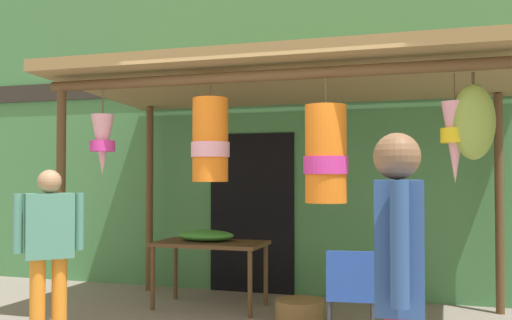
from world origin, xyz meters
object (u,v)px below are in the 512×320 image
at_px(wicker_basket_by_table, 299,310).
at_px(customer_foreground, 49,242).
at_px(shopper_by_bananas, 398,275).
at_px(folding_chair, 351,290).
at_px(flower_heap_on_table, 207,235).
at_px(display_table, 210,249).

xyz_separation_m(wicker_basket_by_table, customer_foreground, (-1.88, -1.51, 0.79)).
relative_size(customer_foreground, shopper_by_bananas, 0.91).
distance_m(folding_chair, shopper_by_bananas, 2.19).
bearing_deg(wicker_basket_by_table, flower_heap_on_table, 166.18).
bearing_deg(shopper_by_bananas, folding_chair, 104.17).
bearing_deg(wicker_basket_by_table, display_table, 168.32).
distance_m(display_table, wicker_basket_by_table, 1.22).
relative_size(display_table, wicker_basket_by_table, 2.47).
distance_m(display_table, flower_heap_on_table, 0.17).
height_order(flower_heap_on_table, customer_foreground, customer_foreground).
bearing_deg(shopper_by_bananas, customer_foreground, 155.10).
bearing_deg(shopper_by_bananas, display_table, 125.38).
height_order(display_table, customer_foreground, customer_foreground).
bearing_deg(display_table, shopper_by_bananas, -54.62).
relative_size(display_table, customer_foreground, 0.80).
xyz_separation_m(display_table, shopper_by_bananas, (2.23, -3.14, 0.34)).
distance_m(flower_heap_on_table, shopper_by_bananas, 3.95).
distance_m(display_table, shopper_by_bananas, 3.87).
bearing_deg(folding_chair, customer_foreground, -165.49).
relative_size(wicker_basket_by_table, shopper_by_bananas, 0.29).
xyz_separation_m(flower_heap_on_table, wicker_basket_by_table, (1.13, -0.28, -0.69)).
bearing_deg(customer_foreground, shopper_by_bananas, -24.90).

